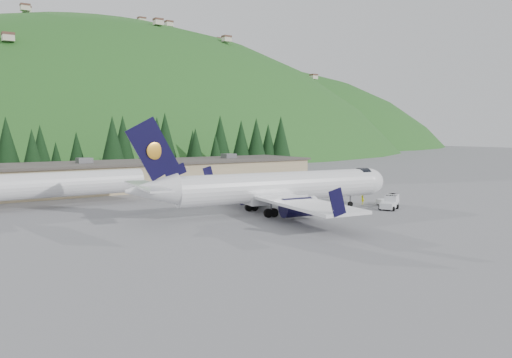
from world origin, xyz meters
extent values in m
plane|color=slate|center=(0.00, 0.00, 0.00)|extent=(600.00, 600.00, 0.00)
cylinder|color=white|center=(0.00, 0.00, 3.48)|extent=(28.91, 7.79, 3.85)
ellipsoid|color=white|center=(14.19, -1.99, 3.48)|extent=(5.49, 4.51, 3.85)
cylinder|color=black|center=(13.17, -1.85, 3.94)|extent=(1.86, 3.34, 3.17)
cone|color=white|center=(-17.23, 2.42, 3.89)|extent=(6.62, 4.66, 3.85)
cube|color=white|center=(-1.01, 0.14, 1.86)|extent=(8.56, 4.38, 1.02)
cube|color=white|center=(-2.03, 0.28, 2.46)|extent=(10.41, 35.24, 0.36)
cube|color=black|center=(-1.13, 17.73, 3.79)|extent=(2.07, 0.44, 2.94)
cube|color=black|center=(-5.96, -16.73, 3.79)|extent=(2.07, 0.44, 2.94)
cylinder|color=black|center=(-0.19, 6.02, 1.59)|extent=(4.58, 2.93, 2.35)
cylinder|color=white|center=(1.74, 5.75, 1.59)|extent=(0.95, 2.56, 2.50)
cube|color=white|center=(-0.19, 6.02, 2.15)|extent=(2.27, 0.57, 0.92)
cylinder|color=black|center=(-1.84, -5.74, 1.59)|extent=(4.58, 2.93, 2.35)
cylinder|color=white|center=(0.09, -6.01, 1.59)|extent=(0.95, 2.56, 2.50)
cube|color=white|center=(-1.84, -5.74, 2.15)|extent=(2.27, 0.57, 0.92)
cube|color=black|center=(-17.03, 2.39, 8.68)|extent=(6.31, 1.18, 7.51)
ellipsoid|color=gold|center=(-16.79, 2.56, 8.47)|extent=(2.03, 0.46, 2.03)
ellipsoid|color=gold|center=(-16.85, 2.16, 8.47)|extent=(2.03, 0.46, 2.03)
cube|color=black|center=(-14.39, 2.02, 6.02)|extent=(2.83, 0.65, 2.03)
cube|color=white|center=(-17.73, 2.49, 4.40)|extent=(4.41, 13.04, 0.23)
cylinder|color=slate|center=(11.15, -1.56, 0.92)|extent=(0.23, 0.23, 1.84)
cylinder|color=black|center=(11.15, -1.56, 0.39)|extent=(0.81, 0.39, 0.78)
cylinder|color=slate|center=(-2.66, 3.16, 1.02)|extent=(0.28, 0.28, 2.05)
cylinder|color=black|center=(-2.25, 3.11, 0.56)|extent=(1.16, 0.51, 1.13)
cylinder|color=black|center=(-3.06, 3.22, 0.56)|extent=(1.16, 0.51, 1.13)
cylinder|color=slate|center=(-3.42, -2.31, 1.02)|extent=(0.28, 0.28, 2.05)
cylinder|color=black|center=(-3.02, -2.37, 0.56)|extent=(1.16, 0.51, 1.13)
cylinder|color=black|center=(-3.83, -2.25, 0.56)|extent=(1.16, 0.51, 1.13)
cylinder|color=white|center=(-22.00, 22.00, 3.20)|extent=(22.00, 3.60, 3.60)
cube|color=silver|center=(13.70, -6.40, 0.63)|extent=(3.82, 3.05, 0.80)
cube|color=silver|center=(14.72, -5.89, 1.31)|extent=(1.73, 1.94, 1.03)
cube|color=black|center=(14.72, -5.89, 1.77)|extent=(1.58, 1.78, 0.11)
cylinder|color=black|center=(14.31, -5.07, 0.32)|extent=(0.68, 0.51, 0.64)
cylinder|color=black|center=(15.13, -6.71, 0.32)|extent=(0.68, 0.51, 0.64)
cylinder|color=black|center=(12.27, -6.09, 0.32)|extent=(0.68, 0.51, 0.64)
cylinder|color=black|center=(13.09, -7.72, 0.32)|extent=(0.68, 0.51, 0.64)
cube|color=silver|center=(16.72, -3.50, 0.56)|extent=(3.36, 2.28, 0.72)
cube|color=silver|center=(17.71, -3.77, 1.17)|extent=(1.36, 1.65, 0.92)
cube|color=black|center=(17.71, -3.77, 1.58)|extent=(1.24, 1.52, 0.10)
cylinder|color=black|center=(17.92, -2.98, 0.29)|extent=(0.61, 0.37, 0.57)
cylinder|color=black|center=(17.49, -4.56, 0.29)|extent=(0.61, 0.37, 0.57)
cylinder|color=black|center=(15.95, -2.44, 0.29)|extent=(0.61, 0.37, 0.57)
cylinder|color=black|center=(15.52, -4.02, 0.29)|extent=(0.61, 0.37, 0.57)
cube|color=tan|center=(-5.00, 38.00, 2.40)|extent=(70.00, 16.00, 4.80)
cube|color=#47423D|center=(-5.00, 38.00, 4.95)|extent=(71.00, 17.00, 0.40)
cube|color=slate|center=(-15.00, 38.00, 5.60)|extent=(2.50, 2.50, 1.00)
cube|color=slate|center=(0.00, 38.00, 5.60)|extent=(2.50, 2.50, 1.00)
cube|color=slate|center=(15.00, 38.00, 5.60)|extent=(2.50, 2.50, 1.00)
imported|color=#E3E70D|center=(14.51, -0.73, 0.96)|extent=(0.83, 0.82, 1.93)
cone|color=black|center=(-24.52, 58.10, 7.89)|extent=(5.78, 5.78, 11.83)
cone|color=black|center=(-20.20, 56.01, 6.48)|extent=(4.75, 4.75, 9.72)
cone|color=black|center=(-17.59, 61.31, 7.00)|extent=(5.14, 5.14, 10.51)
cone|color=black|center=(-13.63, 65.26, 4.86)|extent=(3.56, 3.56, 7.29)
cone|color=black|center=(-8.86, 66.11, 6.16)|extent=(4.51, 4.51, 9.23)
cone|color=black|center=(-3.66, 56.34, 8.14)|extent=(5.97, 5.97, 12.21)
cone|color=black|center=(0.11, 60.31, 8.28)|extent=(6.07, 6.07, 12.42)
cone|color=black|center=(5.62, 58.76, 7.83)|extent=(5.74, 5.74, 11.74)
cone|color=black|center=(9.27, 62.00, 8.22)|extent=(6.02, 6.02, 12.32)
cone|color=black|center=(13.78, 67.38, 8.96)|extent=(6.57, 6.57, 13.45)
cone|color=black|center=(18.54, 59.78, 6.67)|extent=(4.89, 4.89, 10.01)
cone|color=black|center=(20.71, 65.42, 6.39)|extent=(4.69, 4.69, 9.59)
cone|color=black|center=(26.61, 63.79, 5.80)|extent=(4.25, 4.25, 8.70)
cone|color=black|center=(30.43, 67.75, 8.75)|extent=(6.41, 6.41, 13.12)
cone|color=black|center=(34.93, 64.00, 7.96)|extent=(5.84, 5.84, 11.95)
cone|color=black|center=(38.61, 62.03, 8.32)|extent=(6.10, 6.10, 12.48)
cone|color=black|center=(43.24, 62.78, 7.41)|extent=(5.43, 5.43, 11.12)
cone|color=black|center=(46.39, 61.06, 8.67)|extent=(6.36, 6.36, 13.01)
ellipsoid|color=#20591B|center=(40.00, 200.00, -85.00)|extent=(420.00, 300.00, 300.00)
ellipsoid|color=#20591B|center=(160.00, 240.00, -85.00)|extent=(392.00, 280.00, 280.00)
camera|label=1|loc=(-39.89, -52.03, 10.64)|focal=35.00mm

